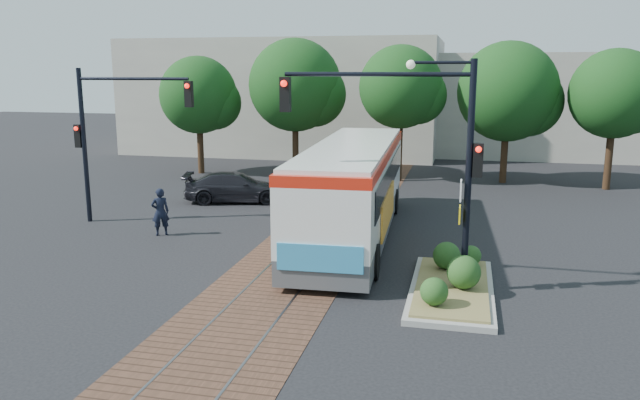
{
  "coord_description": "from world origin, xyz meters",
  "views": [
    {
      "loc": [
        4.99,
        -17.45,
        5.94
      ],
      "look_at": [
        0.26,
        2.67,
        1.6
      ],
      "focal_mm": 35.0,
      "sensor_mm": 36.0,
      "label": 1
    }
  ],
  "objects_px": {
    "parked_car": "(236,187)",
    "city_bus": "(353,185)",
    "traffic_island": "(453,280)",
    "signal_pole_main": "(422,138)",
    "officer": "(160,212)",
    "signal_pole_left": "(109,125)"
  },
  "relations": [
    {
      "from": "signal_pole_left",
      "to": "officer",
      "type": "distance_m",
      "value": 4.21
    },
    {
      "from": "signal_pole_left",
      "to": "parked_car",
      "type": "distance_m",
      "value": 6.66
    },
    {
      "from": "signal_pole_left",
      "to": "signal_pole_main",
      "type": "bearing_deg",
      "value": -21.45
    },
    {
      "from": "signal_pole_main",
      "to": "officer",
      "type": "xyz_separation_m",
      "value": [
        -9.57,
        3.5,
        -3.28
      ]
    },
    {
      "from": "city_bus",
      "to": "signal_pole_left",
      "type": "xyz_separation_m",
      "value": [
        -9.49,
        -0.1,
        1.98
      ]
    },
    {
      "from": "officer",
      "to": "parked_car",
      "type": "xyz_separation_m",
      "value": [
        0.57,
        6.18,
        -0.2
      ]
    },
    {
      "from": "signal_pole_main",
      "to": "signal_pole_left",
      "type": "height_order",
      "value": "signal_pole_main"
    },
    {
      "from": "traffic_island",
      "to": "parked_car",
      "type": "bearing_deg",
      "value": 135.56
    },
    {
      "from": "city_bus",
      "to": "signal_pole_left",
      "type": "relative_size",
      "value": 2.12
    },
    {
      "from": "parked_car",
      "to": "officer",
      "type": "bearing_deg",
      "value": 159.83
    },
    {
      "from": "city_bus",
      "to": "traffic_island",
      "type": "bearing_deg",
      "value": -56.14
    },
    {
      "from": "city_bus",
      "to": "parked_car",
      "type": "distance_m",
      "value": 7.96
    },
    {
      "from": "traffic_island",
      "to": "officer",
      "type": "relative_size",
      "value": 2.98
    },
    {
      "from": "traffic_island",
      "to": "officer",
      "type": "distance_m",
      "value": 11.13
    },
    {
      "from": "city_bus",
      "to": "traffic_island",
      "type": "height_order",
      "value": "city_bus"
    },
    {
      "from": "traffic_island",
      "to": "signal_pole_main",
      "type": "relative_size",
      "value": 0.87
    },
    {
      "from": "signal_pole_left",
      "to": "officer",
      "type": "height_order",
      "value": "signal_pole_left"
    },
    {
      "from": "signal_pole_main",
      "to": "officer",
      "type": "height_order",
      "value": "signal_pole_main"
    },
    {
      "from": "parked_car",
      "to": "city_bus",
      "type": "bearing_deg",
      "value": -142.16
    },
    {
      "from": "signal_pole_left",
      "to": "parked_car",
      "type": "height_order",
      "value": "signal_pole_left"
    },
    {
      "from": "parked_car",
      "to": "signal_pole_main",
      "type": "bearing_deg",
      "value": -151.96
    },
    {
      "from": "officer",
      "to": "parked_car",
      "type": "relative_size",
      "value": 0.37
    }
  ]
}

